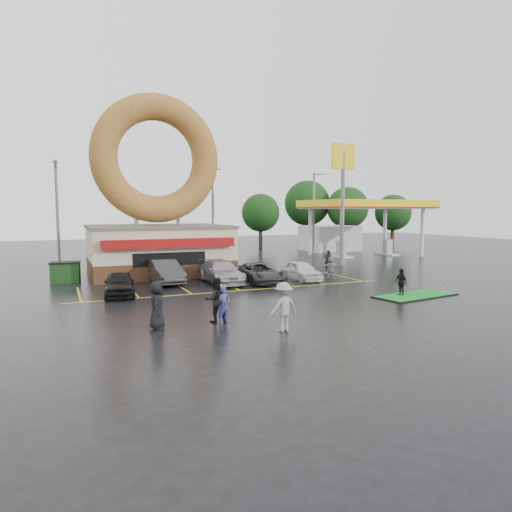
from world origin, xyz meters
name	(u,v)px	position (x,y,z in m)	size (l,w,h in m)	color
ground	(264,301)	(0.00, 0.00, 0.00)	(120.00, 120.00, 0.00)	black
donut_shop	(158,215)	(-3.00, 12.97, 4.46)	(10.20, 8.70, 13.50)	#472B19
gas_station	(349,221)	(20.00, 20.94, 3.70)	(12.30, 13.65, 5.90)	silver
shell_sign	(343,181)	(13.00, 12.00, 7.38)	(2.20, 0.36, 10.60)	slate
streetlight_left	(57,211)	(-10.00, 19.92, 4.78)	(0.40, 2.21, 9.00)	slate
streetlight_mid	(213,211)	(4.00, 20.92, 4.78)	(0.40, 2.21, 9.00)	slate
streetlight_right	(314,211)	(16.00, 21.92, 4.78)	(0.40, 2.21, 9.00)	slate
tree_far_a	(348,208)	(26.00, 30.00, 5.18)	(5.60, 5.60, 8.00)	#332114
tree_far_b	(393,213)	(32.00, 28.00, 4.53)	(4.90, 4.90, 7.00)	#332114
tree_far_c	(307,203)	(22.00, 34.00, 5.84)	(6.30, 6.30, 9.00)	#332114
tree_far_d	(261,213)	(14.00, 32.00, 4.53)	(4.90, 4.90, 7.00)	#332114
car_black	(119,283)	(-6.89, 4.65, 0.69)	(1.64, 4.07, 1.39)	black
car_dgrey	(164,272)	(-3.62, 7.94, 0.78)	(1.66, 4.76, 1.57)	#2E2E31
car_silver	(221,272)	(-0.09, 6.70, 0.75)	(2.09, 5.15, 1.49)	#A0A0A5
car_grey	(260,273)	(2.32, 5.76, 0.66)	(2.19, 4.75, 1.32)	#2E2D30
car_white	(301,270)	(5.41, 5.67, 0.67)	(1.59, 3.94, 1.34)	silver
person_blue	(224,305)	(-3.54, -3.70, 0.78)	(0.57, 0.37, 1.57)	navy
person_blackjkt	(216,300)	(-3.82, -3.46, 0.97)	(0.95, 0.74, 1.95)	black
person_hoodie	(283,307)	(-1.84, -5.98, 0.99)	(1.28, 0.74, 1.98)	gray
person_bystander	(157,305)	(-6.38, -3.58, 0.98)	(0.96, 0.62, 1.96)	black
person_cameraman	(401,282)	(7.63, -1.88, 0.79)	(0.92, 0.38, 1.58)	black
person_walker_near	(331,268)	(7.65, 5.33, 0.80)	(1.49, 0.47, 1.60)	gray
person_walker_far	(328,260)	(9.83, 9.18, 0.83)	(0.60, 0.40, 1.65)	black
dumpster	(65,273)	(-9.64, 11.01, 0.65)	(1.80, 1.20, 1.30)	#193D17
putting_green	(415,295)	(8.41, -2.18, 0.04)	(5.19, 2.84, 0.62)	black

